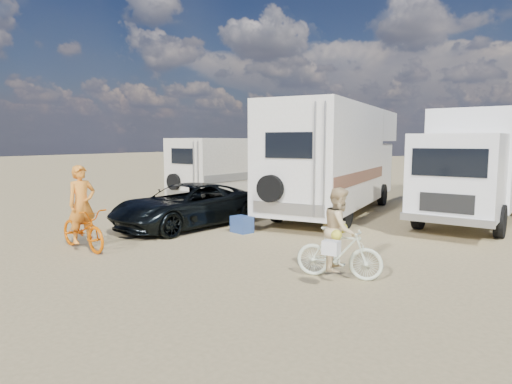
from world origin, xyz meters
The scene contains 11 objects.
ground centered at (0.00, 0.00, 0.00)m, with size 140.00×140.00×0.00m, color tan.
rv_main centered at (-0.16, 6.67, 1.92)m, with size 2.53×9.01×3.84m, color silver, non-canonical shape.
rv_left centered at (-4.96, 7.36, 1.37)m, with size 2.12×6.49×2.74m, color silver, non-canonical shape.
box_truck centered at (4.32, 7.27, 1.81)m, with size 2.43×7.50×3.62m, color white, non-canonical shape.
dark_suv centered at (-3.08, 1.70, 0.67)m, with size 2.22×4.81×1.34m, color black.
bike_man centered at (-3.34, -1.83, 0.51)m, with size 0.68×1.94×1.02m, color #D05200.
bike_woman centered at (2.81, -0.74, 0.50)m, with size 0.47×1.66×1.00m, color beige.
rider_man centered at (-3.34, -1.83, 0.94)m, with size 0.69×0.45×1.88m, color orange.
rider_woman centered at (2.81, -0.74, 0.79)m, with size 0.77×0.60×1.58m, color #D3B47F.
cooler centered at (-1.16, 1.88, 0.24)m, with size 0.59×0.43×0.47m, color navy.
crate centered at (0.99, 3.42, 0.17)m, with size 0.43×0.43×0.34m, color olive.
Camera 1 is at (5.81, -8.67, 2.64)m, focal length 31.17 mm.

